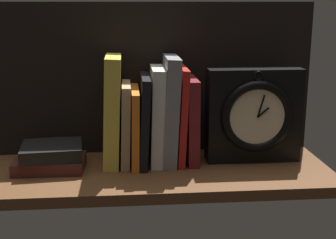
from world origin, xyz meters
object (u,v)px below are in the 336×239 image
Objects in this scene: book_orange_pandolfini at (135,126)px; book_gray_chess at (170,110)px; book_tan_shortstories at (126,124)px; book_black_skeptic at (144,120)px; framed_clock at (254,115)px; book_red_requiem at (181,115)px; book_yellow_seinlanguage at (112,111)px; book_white_catcher at (155,116)px; book_stack_side at (51,157)px; book_maroon_dawkins at (191,120)px.

book_gray_chess is (8.43, 0.00, 3.77)cm from book_orange_pandolfini.
book_black_skeptic is at bearing -0.00° from book_tan_shortstories.
book_red_requiem is at bearing 175.70° from framed_clock.
book_yellow_seinlanguage reaches higher than book_white_catcher.
book_tan_shortstories is 0.84× the size of book_red_requiem.
book_orange_pandolfini is at bearing 180.00° from book_gray_chess.
book_tan_shortstories is at bearing 11.21° from book_stack_side.
book_yellow_seinlanguage reaches higher than book_gray_chess.
book_red_requiem is (6.21, 0.00, -0.02)cm from book_white_catcher.
book_maroon_dawkins is at bearing 5.96° from book_stack_side.
book_stack_side is (-14.45, -3.48, -10.04)cm from book_yellow_seinlanguage.
book_orange_pandolfini is 0.88× the size of book_maroon_dawkins.
book_maroon_dawkins is (18.90, -0.00, -2.72)cm from book_yellow_seinlanguage.
framed_clock is at bearing -3.19° from book_white_catcher.
book_black_skeptic is at bearing -180.00° from book_red_requiem.
book_black_skeptic is 2.98cm from book_white_catcher.
book_maroon_dawkins is 1.27× the size of book_stack_side.
book_gray_chess is at bearing 180.00° from book_red_requiem.
book_gray_chess is 30.07cm from book_stack_side.
book_tan_shortstories is 11.07cm from book_gray_chess.
book_tan_shortstories is 0.95× the size of book_maroon_dawkins.
book_tan_shortstories is at bearing 177.55° from framed_clock.
framed_clock is at bearing -2.23° from book_yellow_seinlanguage.
book_yellow_seinlanguage reaches higher than book_maroon_dawkins.
framed_clock reaches higher than book_stack_side.
book_maroon_dawkins is at bearing 0.00° from book_black_skeptic.
book_stack_side is at bearing -170.00° from book_orange_pandolfini.
book_white_catcher reaches higher than book_stack_side.
book_gray_chess is at bearing 0.00° from book_black_skeptic.
framed_clock is 49.34cm from book_stack_side.
book_stack_side is at bearing -166.45° from book_yellow_seinlanguage.
book_maroon_dawkins reaches higher than book_orange_pandolfini.
book_white_catcher is 1.02× the size of framed_clock.
book_gray_chess reaches higher than book_stack_side.
book_tan_shortstories is at bearing 180.00° from book_white_catcher.
book_stack_side is (-19.75, -3.48, -6.11)cm from book_orange_pandolfini.
book_black_skeptic is at bearing -180.00° from book_white_catcher.
book_tan_shortstories reaches higher than book_stack_side.
book_gray_chess is 1.11× the size of book_red_requiem.
book_orange_pandolfini is 0.79× the size of book_red_requiem.
book_black_skeptic is 6.67cm from book_gray_chess.
book_orange_pandolfini is 0.71× the size of book_gray_chess.
book_tan_shortstories is 31.07cm from framed_clock.
framed_clock reaches higher than book_black_skeptic.
book_gray_chess is (10.62, 0.00, 3.13)cm from book_tan_shortstories.
book_white_catcher is (4.97, 0.00, 2.50)cm from book_orange_pandolfini.
framed_clock reaches higher than book_maroon_dawkins.
book_gray_chess reaches higher than book_white_catcher.
book_gray_chess is at bearing 0.00° from book_orange_pandolfini.
book_red_requiem is 2.75cm from book_maroon_dawkins.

